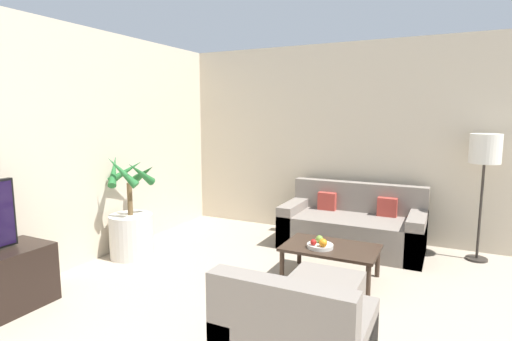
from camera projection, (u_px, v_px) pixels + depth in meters
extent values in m
cube|color=beige|center=(410.00, 143.00, 5.24)|extent=(8.15, 0.06, 2.70)
cube|color=beige|center=(0.00, 155.00, 3.72)|extent=(0.06, 8.20, 2.70)
cylinder|color=beige|center=(132.00, 236.00, 4.85)|extent=(0.52, 0.52, 0.52)
cylinder|color=brown|center=(130.00, 199.00, 4.79)|extent=(0.06, 0.06, 0.39)
cone|color=#23662D|center=(141.00, 173.00, 4.66)|extent=(0.10, 0.43, 0.34)
cone|color=#23662D|center=(144.00, 173.00, 4.89)|extent=(0.46, 0.23, 0.28)
cone|color=#23662D|center=(126.00, 171.00, 4.92)|extent=(0.34, 0.42, 0.31)
cone|color=#23662D|center=(114.00, 171.00, 4.71)|extent=(0.32, 0.38, 0.38)
cone|color=#23662D|center=(122.00, 172.00, 4.58)|extent=(0.41, 0.22, 0.38)
cube|color=gray|center=(351.00, 233.00, 5.13)|extent=(1.76, 0.86, 0.42)
cube|color=gray|center=(358.00, 197.00, 5.38)|extent=(1.76, 0.16, 0.39)
cube|color=gray|center=(295.00, 221.00, 5.46)|extent=(0.20, 0.86, 0.54)
cube|color=gray|center=(417.00, 236.00, 4.78)|extent=(0.20, 0.86, 0.54)
cube|color=#B23D33|center=(327.00, 201.00, 5.46)|extent=(0.24, 0.12, 0.24)
cube|color=#B23D33|center=(387.00, 207.00, 5.12)|extent=(0.24, 0.12, 0.24)
cylinder|color=#2D2823|center=(476.00, 259.00, 4.76)|extent=(0.24, 0.24, 0.03)
cylinder|color=#2D2823|center=(480.00, 211.00, 4.68)|extent=(0.03, 0.03, 1.14)
cylinder|color=silver|center=(485.00, 149.00, 4.58)|extent=(0.34, 0.34, 0.34)
cylinder|color=#38281E|center=(282.00, 265.00, 4.16)|extent=(0.05, 0.05, 0.32)
cylinder|color=#38281E|center=(368.00, 281.00, 3.78)|extent=(0.05, 0.05, 0.32)
cylinder|color=#38281E|center=(299.00, 250.00, 4.64)|extent=(0.05, 0.05, 0.32)
cylinder|color=#38281E|center=(378.00, 262.00, 4.25)|extent=(0.05, 0.05, 0.32)
cube|color=#38281E|center=(331.00, 248.00, 4.18)|extent=(0.97, 0.62, 0.03)
cylinder|color=beige|center=(320.00, 246.00, 4.14)|extent=(0.27, 0.27, 0.04)
sphere|color=red|center=(313.00, 242.00, 4.10)|extent=(0.06, 0.06, 0.06)
sphere|color=olive|center=(319.00, 239.00, 4.18)|extent=(0.08, 0.08, 0.08)
sphere|color=orange|center=(323.00, 243.00, 4.05)|extent=(0.08, 0.08, 0.08)
cube|color=gray|center=(280.00, 316.00, 2.25)|extent=(0.88, 0.16, 0.41)
cube|color=gray|center=(248.00, 332.00, 2.74)|extent=(0.16, 0.79, 0.49)
cube|color=gray|center=(324.00, 299.00, 3.33)|extent=(0.57, 0.54, 0.39)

